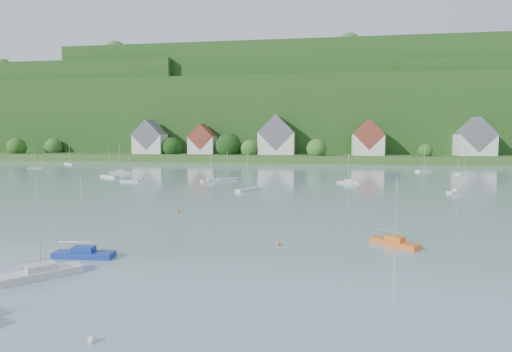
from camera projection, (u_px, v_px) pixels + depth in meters
The scene contains 14 objects.
far_shore_strip at pixel (269, 156), 201.60m from camera, with size 600.00×60.00×3.00m, color #2F5720.
forested_ridge at pixel (282, 118), 266.99m from camera, with size 620.00×181.22×69.89m.
village_building_0 at pixel (150, 140), 196.11m from camera, with size 14.00×10.40×16.00m.
village_building_1 at pixel (202, 142), 194.48m from camera, with size 12.00×9.36×14.00m.
village_building_2 at pixel (277, 138), 188.20m from camera, with size 16.00×11.44×18.00m.
village_building_3 at pixel (368, 140), 180.44m from camera, with size 13.00×10.40×15.50m.
village_building_4 at pixel (475, 140), 177.75m from camera, with size 15.00×10.40×16.50m.
near_sailboat_1 at pixel (84, 253), 38.87m from camera, with size 5.73×1.98×7.61m.
near_sailboat_3 at pixel (41, 272), 33.34m from camera, with size 5.39×5.63×8.23m.
near_sailboat_5 at pixel (395, 242), 43.08m from camera, with size 4.84×4.69×7.11m.
mooring_buoy_1 at pixel (92, 342), 22.93m from camera, with size 0.46×0.46×0.46m, color silver.
mooring_buoy_2 at pixel (278, 246), 43.09m from camera, with size 0.44×0.44×0.44m, color #D95A18.
mooring_buoy_3 at pixel (178, 212), 62.09m from camera, with size 0.47×0.47×0.47m, color #D95A18.
far_sailboat_cluster at pixel (283, 175), 118.22m from camera, with size 200.75×74.57×8.71m.
Camera 1 is at (23.62, -0.29, 11.35)m, focal length 29.18 mm.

